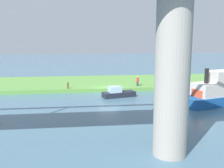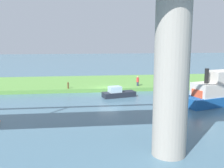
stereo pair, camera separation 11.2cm
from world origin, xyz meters
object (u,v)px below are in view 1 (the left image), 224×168
object	(u,v)px
bridge_pylon	(172,75)
motorboat_white	(118,93)
person_on_bank	(137,81)
mooring_post	(68,85)
houseboat_blue	(219,91)
skiff_small	(215,88)

from	to	relation	value
bridge_pylon	motorboat_white	bearing A→B (deg)	-86.81
person_on_bank	mooring_post	world-z (taller)	person_on_bank
houseboat_blue	skiff_small	size ratio (longest dim) A/B	1.97
mooring_post	houseboat_blue	world-z (taller)	houseboat_blue
person_on_bank	motorboat_white	size ratio (longest dim) A/B	0.32
mooring_post	houseboat_blue	distance (m)	18.67
houseboat_blue	skiff_small	xyz separation A→B (m)	(-2.94, -6.20, -1.00)
bridge_pylon	skiff_small	size ratio (longest dim) A/B	2.39
person_on_bank	motorboat_white	distance (m)	5.64
motorboat_white	mooring_post	bearing A→B (deg)	-29.98
bridge_pylon	mooring_post	bearing A→B (deg)	-70.45
bridge_pylon	person_on_bank	world-z (taller)	bridge_pylon
motorboat_white	skiff_small	world-z (taller)	skiff_small
bridge_pylon	skiff_small	bearing A→B (deg)	-124.91
houseboat_blue	motorboat_white	xyz separation A→B (m)	(10.48, -4.77, -1.01)
bridge_pylon	mooring_post	size ratio (longest dim) A/B	12.09
motorboat_white	houseboat_blue	bearing A→B (deg)	155.55
bridge_pylon	houseboat_blue	world-z (taller)	bridge_pylon
bridge_pylon	motorboat_white	xyz separation A→B (m)	(0.92, -16.49, -4.58)
mooring_post	motorboat_white	world-z (taller)	motorboat_white
bridge_pylon	mooring_post	xyz separation A→B (m)	(7.12, -20.07, -4.15)
bridge_pylon	skiff_small	distance (m)	22.32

